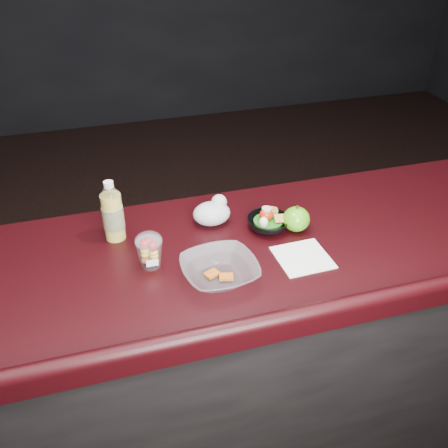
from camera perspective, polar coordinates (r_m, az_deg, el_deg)
The scene contains 8 objects.
counter at distance 1.95m, azimuth 2.67°, elevation -14.68°, with size 4.06×0.71×1.02m.
lemonade_bottle at distance 1.63m, azimuth -12.58°, elevation 1.00°, with size 0.07×0.07×0.21m.
fruit_cup at distance 1.50m, azimuth -8.51°, elevation -2.95°, with size 0.08×0.08×0.12m.
green_apple at distance 1.67m, azimuth 8.25°, elevation 0.56°, with size 0.09×0.09×0.09m.
plastic_bag at distance 1.69m, azimuth -1.31°, elevation 1.38°, with size 0.13×0.11×0.09m.
snack_bowl at distance 1.67m, azimuth 5.02°, elevation 0.18°, with size 0.16×0.16×0.08m.
takeout_bowl at distance 1.46m, azimuth -0.50°, elevation -5.36°, with size 0.24×0.24×0.05m.
paper_napkin at distance 1.57m, azimuth 8.97°, elevation -3.80°, with size 0.16×0.16×0.00m, color white.
Camera 1 is at (-0.45, -0.92, 1.97)m, focal length 40.00 mm.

